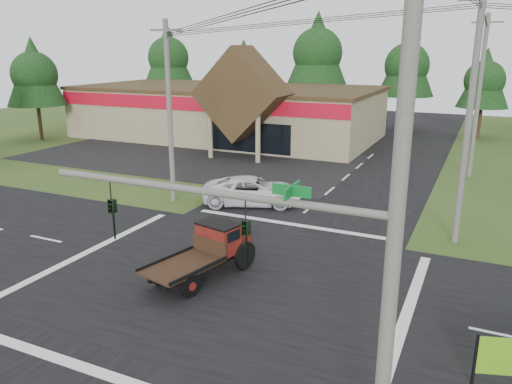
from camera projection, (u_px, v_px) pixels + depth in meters
The scene contains 18 objects.
ground at pixel (228, 278), 20.11m from camera, with size 120.00×120.00×0.00m, color #284619.
road_ns at pixel (228, 277), 20.11m from camera, with size 12.00×120.00×0.02m, color black.
road_ew at pixel (228, 277), 20.11m from camera, with size 120.00×12.00×0.02m, color black.
parking_apron at pixel (188, 157), 42.34m from camera, with size 28.00×14.00×0.02m, color black.
cvs_building at pixel (228, 110), 51.48m from camera, with size 30.40×18.20×9.19m.
traffic_signal_mast at pixel (305, 280), 9.99m from camera, with size 8.12×0.24×7.00m.
utility_pole_nr at pixel (395, 236), 8.97m from camera, with size 2.00×0.30×11.00m.
utility_pole_nw at pixel (170, 112), 28.84m from camera, with size 2.00×0.30×10.50m.
utility_pole_ne at pixel (469, 119), 22.21m from camera, with size 2.00×0.30×11.50m.
utility_pole_n at pixel (479, 96), 34.45m from camera, with size 2.00×0.30×11.20m.
tree_row_a at pixel (168, 56), 64.91m from camera, with size 6.72×6.72×12.12m.
tree_row_b at pixel (244, 67), 62.97m from camera, with size 5.60×5.60×10.10m.
tree_row_c at pixel (318, 50), 57.48m from camera, with size 7.28×7.28×13.13m.
tree_row_d at pixel (407, 63), 54.67m from camera, with size 6.16×6.16×11.11m.
tree_row_e at pixel (485, 78), 50.05m from camera, with size 5.04×5.04×9.09m.
tree_side_w at pixel (34, 72), 48.66m from camera, with size 5.60×5.60×10.10m.
antique_flatbed_truck at pixel (202, 253), 19.86m from camera, with size 1.91×5.00×2.09m, color #4F0B10, non-canonical shape.
white_pickup at pixel (253, 191), 29.45m from camera, with size 2.69×5.83×1.62m, color white.
Camera 1 is at (8.78, -16.18, 8.88)m, focal length 35.00 mm.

